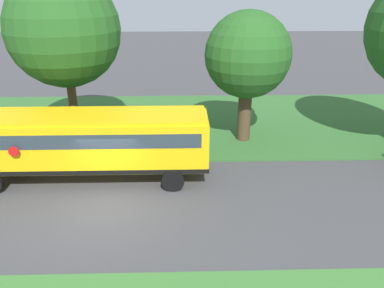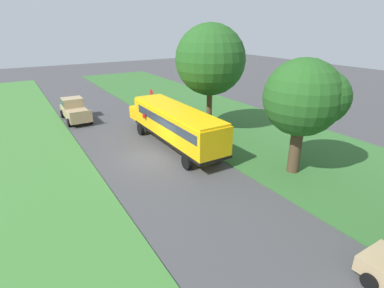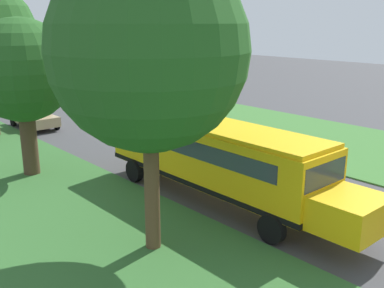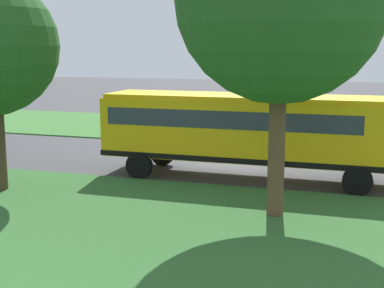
# 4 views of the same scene
# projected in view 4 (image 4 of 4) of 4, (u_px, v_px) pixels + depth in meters

# --- Properties ---
(ground_plane) EXTENTS (120.00, 120.00, 0.00)m
(ground_plane) POSITION_uv_depth(u_px,v_px,m) (233.00, 163.00, 22.88)
(ground_plane) COLOR #424244
(grass_verge) EXTENTS (12.00, 80.00, 0.08)m
(grass_verge) POSITION_uv_depth(u_px,v_px,m) (143.00, 242.00, 13.48)
(grass_verge) COLOR #33662D
(grass_verge) RESTS_ON ground
(grass_far_side) EXTENTS (10.00, 80.00, 0.07)m
(grass_far_side) POSITION_uv_depth(u_px,v_px,m) (268.00, 132.00, 31.32)
(grass_far_side) COLOR #3D7533
(grass_far_side) RESTS_ON ground
(school_bus) EXTENTS (2.85, 12.42, 3.16)m
(school_bus) POSITION_uv_depth(u_px,v_px,m) (250.00, 128.00, 19.88)
(school_bus) COLOR yellow
(school_bus) RESTS_ON ground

